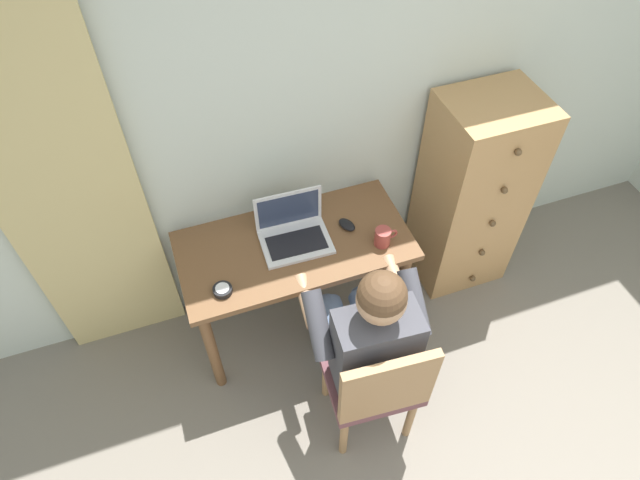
% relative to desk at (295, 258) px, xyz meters
% --- Properties ---
extents(wall_back, '(4.80, 0.05, 2.50)m').
position_rel_desk_xyz_m(wall_back, '(0.50, 0.35, 0.65)').
color(wall_back, silver).
rests_on(wall_back, ground_plane).
extents(curtain_panel, '(0.62, 0.03, 2.21)m').
position_rel_desk_xyz_m(curtain_panel, '(-0.94, 0.28, 0.50)').
color(curtain_panel, '#CCB77A').
rests_on(curtain_panel, ground_plane).
extents(desk, '(1.16, 0.57, 0.72)m').
position_rel_desk_xyz_m(desk, '(0.00, 0.00, 0.00)').
color(desk, brown).
rests_on(desk, ground_plane).
extents(dresser, '(0.51, 0.46, 1.24)m').
position_rel_desk_xyz_m(dresser, '(1.07, 0.08, 0.02)').
color(dresser, tan).
rests_on(dresser, ground_plane).
extents(chair, '(0.45, 0.43, 0.87)m').
position_rel_desk_xyz_m(chair, '(0.15, -0.72, -0.12)').
color(chair, brown).
rests_on(chair, ground_plane).
extents(person_seated, '(0.56, 0.60, 1.19)m').
position_rel_desk_xyz_m(person_seated, '(0.16, -0.54, 0.06)').
color(person_seated, '#6B84AD').
rests_on(person_seated, ground_plane).
extents(laptop, '(0.35, 0.26, 0.24)m').
position_rel_desk_xyz_m(laptop, '(0.01, 0.04, 0.17)').
color(laptop, silver).
rests_on(laptop, desk).
extents(computer_mouse, '(0.09, 0.12, 0.03)m').
position_rel_desk_xyz_m(computer_mouse, '(0.29, 0.02, 0.13)').
color(computer_mouse, black).
rests_on(computer_mouse, desk).
extents(desk_clock, '(0.09, 0.09, 0.03)m').
position_rel_desk_xyz_m(desk_clock, '(-0.40, -0.17, 0.13)').
color(desk_clock, black).
rests_on(desk_clock, desk).
extents(coffee_mug, '(0.12, 0.08, 0.09)m').
position_rel_desk_xyz_m(coffee_mug, '(0.41, -0.14, 0.16)').
color(coffee_mug, '#9E3D38').
rests_on(coffee_mug, desk).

